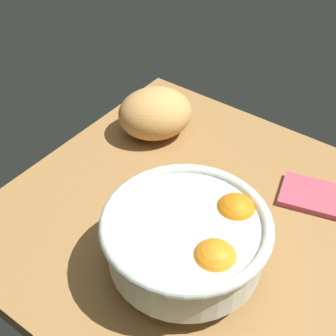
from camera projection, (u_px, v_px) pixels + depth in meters
The scene contains 4 objects.
ground_plane at pixel (254, 253), 73.09cm from camera, with size 80.59×58.50×3.00cm, color olive.
fruit_bowl at pixel (190, 238), 64.84cm from camera, with size 22.76×22.76×10.75cm.
bread_loaf at pixel (155, 113), 89.67cm from camera, with size 13.67×11.67×9.04cm, color tan.
napkin_spare at pixel (318, 197), 79.09cm from camera, with size 12.02×7.66×1.03cm, color #AD4457.
Camera 1 is at (16.87, -44.75, 56.69)cm, focal length 52.12 mm.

